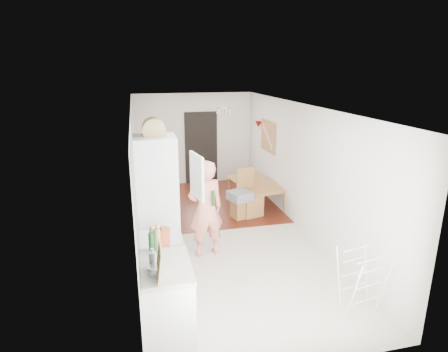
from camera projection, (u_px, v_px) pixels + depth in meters
name	position (u px, v px, depth m)	size (l,w,h in m)	color
room_shell	(223.00, 173.00, 7.01)	(3.20, 7.00, 2.50)	silver
floor	(223.00, 234.00, 7.36)	(3.20, 7.00, 0.01)	#BEB6A2
wood_floor_overlay	(205.00, 202.00, 9.09)	(3.20, 3.30, 0.01)	maroon
sage_wall_panel	(134.00, 178.00, 4.62)	(0.02, 3.00, 1.30)	slate
tile_splashback	(139.00, 250.00, 4.31)	(0.02, 1.90, 0.50)	black
doorway_recess	(201.00, 148.00, 10.37)	(0.90, 0.04, 2.00)	black
base_cabinet	(167.00, 300.00, 4.57)	(0.60, 0.90, 0.86)	white
worktop	(165.00, 267.00, 4.44)	(0.62, 0.92, 0.06)	beige
range_cooker	(162.00, 269.00, 5.27)	(0.60, 0.60, 0.88)	white
cooker_top	(160.00, 239.00, 5.14)	(0.60, 0.60, 0.04)	silver
fridge_housing	(157.00, 202.00, 6.05)	(0.66, 0.66, 2.15)	white
fridge_door	(197.00, 176.00, 5.77)	(0.56, 0.04, 0.70)	white
fridge_interior	(175.00, 172.00, 5.98)	(0.02, 0.52, 0.66)	white
pinboard	(268.00, 136.00, 9.05)	(0.03, 0.90, 0.70)	#B07750
pinboard_frame	(268.00, 136.00, 9.04)	(0.01, 0.94, 0.74)	#A77C40
wall_sconce	(258.00, 124.00, 9.59)	(0.18, 0.18, 0.16)	maroon
person	(206.00, 200.00, 6.32)	(0.73, 0.48, 2.01)	#EB8673
dining_table	(257.00, 195.00, 8.87)	(1.35, 0.75, 0.47)	#A77C40
dining_chair	(250.00, 193.00, 8.16)	(0.44, 0.44, 1.04)	#A77C40
stool	(240.00, 209.00, 8.11)	(0.32, 0.32, 0.42)	#A77C40
grey_drape	(240.00, 196.00, 7.99)	(0.43, 0.43, 0.19)	gray
drying_rack	(361.00, 282.00, 4.95)	(0.44, 0.40, 0.87)	white
bread_bin	(154.00, 129.00, 5.78)	(0.37, 0.35, 0.20)	#D2B975
red_casserole	(160.00, 235.00, 5.02)	(0.27, 0.27, 0.16)	#C2421B
steel_pan	(156.00, 270.00, 4.23)	(0.19, 0.19, 0.09)	silver
held_bottle	(213.00, 198.00, 6.19)	(0.05, 0.05, 0.25)	#1B3D1B
bottle_a	(151.00, 243.00, 4.66)	(0.07, 0.07, 0.28)	#1B3D1B
bottle_b	(155.00, 243.00, 4.70)	(0.06, 0.06, 0.25)	#1B3D1B
bottle_c	(153.00, 260.00, 4.34)	(0.08, 0.08, 0.20)	silver
pepper_mill_front	(153.00, 238.00, 4.84)	(0.06, 0.06, 0.24)	#D2B975
pepper_mill_back	(158.00, 237.00, 4.89)	(0.06, 0.06, 0.23)	#D2B975
chopping_boards	(159.00, 263.00, 4.09)	(0.04, 0.29, 0.39)	#D2B975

